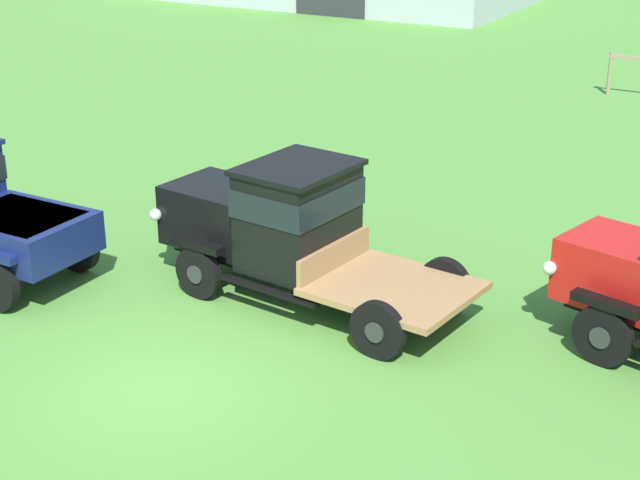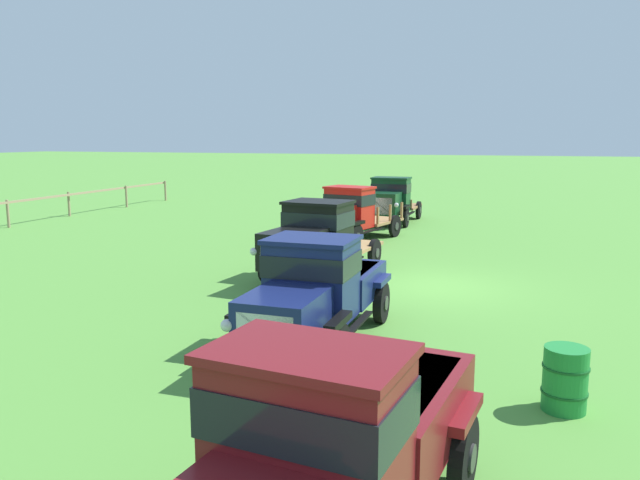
% 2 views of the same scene
% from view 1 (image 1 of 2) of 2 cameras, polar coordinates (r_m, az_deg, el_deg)
% --- Properties ---
extents(ground_plane, '(240.00, 240.00, 0.00)m').
position_cam_1_polar(ground_plane, '(13.14, -9.01, -8.31)').
color(ground_plane, '#518E38').
extents(vintage_truck_midrow_center, '(5.44, 2.51, 2.16)m').
position_cam_1_polar(vintage_truck_midrow_center, '(15.09, -2.16, 0.93)').
color(vintage_truck_midrow_center, black).
rests_on(vintage_truck_midrow_center, ground).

